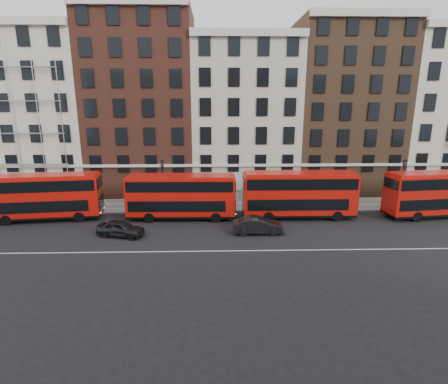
{
  "coord_description": "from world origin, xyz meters",
  "views": [
    {
      "loc": [
        -3.79,
        -27.48,
        11.42
      ],
      "look_at": [
        -2.92,
        5.0,
        3.0
      ],
      "focal_mm": 28.0,
      "sensor_mm": 36.0,
      "label": 1
    }
  ],
  "objects_px": {
    "car_front": "(258,225)",
    "bus_b": "(181,196)",
    "bus_a": "(42,196)",
    "bus_d": "(440,193)",
    "bus_c": "(299,194)",
    "car_rear": "(121,228)"
  },
  "relations": [
    {
      "from": "car_rear",
      "to": "bus_a",
      "type": "bearing_deg",
      "value": 76.0
    },
    {
      "from": "bus_b",
      "to": "bus_d",
      "type": "bearing_deg",
      "value": 0.93
    },
    {
      "from": "bus_a",
      "to": "car_rear",
      "type": "height_order",
      "value": "bus_a"
    },
    {
      "from": "bus_c",
      "to": "bus_d",
      "type": "relative_size",
      "value": 0.99
    },
    {
      "from": "bus_c",
      "to": "bus_d",
      "type": "height_order",
      "value": "bus_c"
    },
    {
      "from": "car_front",
      "to": "bus_b",
      "type": "bearing_deg",
      "value": 59.45
    },
    {
      "from": "bus_a",
      "to": "bus_b",
      "type": "bearing_deg",
      "value": -6.64
    },
    {
      "from": "bus_d",
      "to": "bus_b",
      "type": "bearing_deg",
      "value": 173.43
    },
    {
      "from": "car_rear",
      "to": "car_front",
      "type": "bearing_deg",
      "value": -74.79
    },
    {
      "from": "bus_d",
      "to": "bus_c",
      "type": "bearing_deg",
      "value": 173.42
    },
    {
      "from": "car_rear",
      "to": "bus_b",
      "type": "bearing_deg",
      "value": -33.33
    },
    {
      "from": "bus_a",
      "to": "bus_b",
      "type": "height_order",
      "value": "bus_a"
    },
    {
      "from": "bus_b",
      "to": "car_front",
      "type": "height_order",
      "value": "bus_b"
    },
    {
      "from": "bus_b",
      "to": "bus_d",
      "type": "relative_size",
      "value": 0.95
    },
    {
      "from": "bus_b",
      "to": "bus_d",
      "type": "height_order",
      "value": "bus_d"
    },
    {
      "from": "bus_c",
      "to": "car_front",
      "type": "height_order",
      "value": "bus_c"
    },
    {
      "from": "bus_a",
      "to": "bus_d",
      "type": "height_order",
      "value": "bus_d"
    },
    {
      "from": "bus_c",
      "to": "car_front",
      "type": "distance_m",
      "value": 6.44
    },
    {
      "from": "bus_c",
      "to": "car_rear",
      "type": "distance_m",
      "value": 17.3
    },
    {
      "from": "bus_a",
      "to": "car_front",
      "type": "distance_m",
      "value": 21.22
    },
    {
      "from": "bus_b",
      "to": "bus_c",
      "type": "height_order",
      "value": "bus_c"
    },
    {
      "from": "bus_a",
      "to": "car_front",
      "type": "height_order",
      "value": "bus_a"
    }
  ]
}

